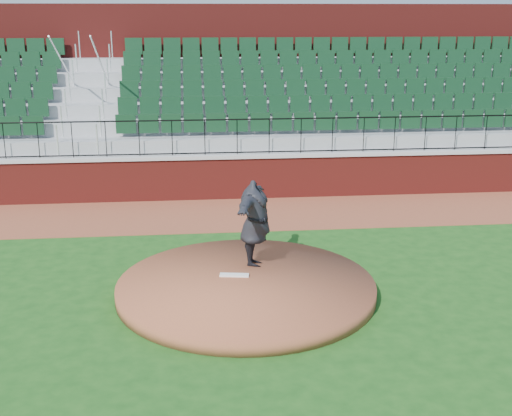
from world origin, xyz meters
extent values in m
plane|color=#184714|center=(0.00, 0.00, 0.00)|extent=(90.00, 90.00, 0.00)
cube|color=brown|center=(0.00, 5.40, 0.01)|extent=(34.00, 3.20, 0.01)
cube|color=maroon|center=(0.00, 7.00, 0.60)|extent=(34.00, 0.35, 1.20)
cube|color=#B7B7B7|center=(0.00, 7.00, 1.25)|extent=(34.00, 0.45, 0.10)
cube|color=maroon|center=(0.00, 12.52, 2.75)|extent=(34.00, 0.50, 5.50)
cylinder|color=brown|center=(-0.33, 0.07, 0.12)|extent=(4.96, 4.96, 0.25)
cube|color=white|center=(-0.54, 0.39, 0.27)|extent=(0.59, 0.23, 0.04)
imported|color=black|center=(-0.08, 0.96, 1.14)|extent=(1.13, 2.27, 1.78)
camera|label=1|loc=(-1.30, -11.71, 5.22)|focal=46.66mm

